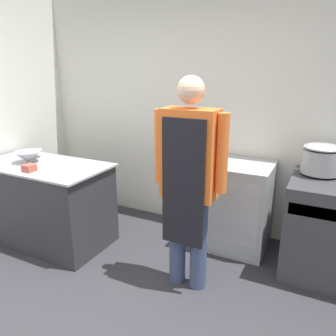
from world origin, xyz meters
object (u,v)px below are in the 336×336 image
object	(u,v)px
fridge_unit	(236,206)
stock_pot	(321,159)
person_cook	(189,175)
mixing_bowl	(28,157)
plastic_tub	(29,168)
stove	(333,229)

from	to	relation	value
fridge_unit	stock_pot	distance (m)	0.93
person_cook	stock_pot	distance (m)	1.25
fridge_unit	person_cook	xyz separation A→B (m)	(-0.19, -0.82, 0.55)
mixing_bowl	stock_pot	size ratio (longest dim) A/B	0.81
person_cook	plastic_tub	distance (m)	1.58
stove	fridge_unit	world-z (taller)	stove
stock_pot	mixing_bowl	bearing A→B (deg)	-163.15
plastic_tub	stove	bearing A→B (deg)	18.96
mixing_bowl	stove	bearing A→B (deg)	13.46
stove	stock_pot	world-z (taller)	stock_pot
stove	mixing_bowl	xyz separation A→B (m)	(-2.92, -0.70, 0.48)
mixing_bowl	person_cook	bearing A→B (deg)	-0.60
stove	mixing_bowl	size ratio (longest dim) A/B	3.35
stove	fridge_unit	distance (m)	0.91
mixing_bowl	plastic_tub	world-z (taller)	mixing_bowl
stove	fridge_unit	bearing A→B (deg)	173.34
stove	stock_pot	bearing A→B (deg)	143.33
stock_pot	plastic_tub	bearing A→B (deg)	-157.15
fridge_unit	person_cook	size ratio (longest dim) A/B	0.51
plastic_tub	stock_pot	distance (m)	2.70
stock_pot	stove	bearing A→B (deg)	-36.67
fridge_unit	person_cook	distance (m)	1.01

